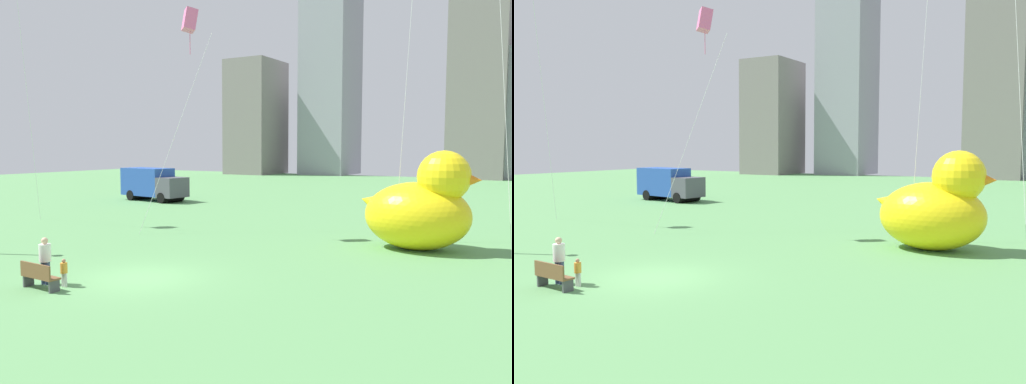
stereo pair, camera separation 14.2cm
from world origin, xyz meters
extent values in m
plane|color=#599356|center=(0.00, 0.00, 0.00)|extent=(140.00, 140.00, 0.00)
cube|color=brown|center=(-1.86, -2.78, 0.42)|extent=(1.58, 0.54, 0.06)
cube|color=brown|center=(-1.87, -2.97, 0.68)|extent=(1.55, 0.15, 0.45)
cube|color=#47474C|center=(-2.55, -2.74, 0.20)|extent=(0.10, 0.37, 0.39)
cube|color=#47474C|center=(-1.16, -2.82, 0.20)|extent=(0.10, 0.37, 0.39)
cylinder|color=#38476B|center=(-2.34, -2.29, 0.40)|extent=(0.18, 0.18, 0.80)
cylinder|color=#38476B|center=(-2.14, -2.29, 0.40)|extent=(0.18, 0.18, 0.80)
cylinder|color=white|center=(-2.24, -2.29, 1.09)|extent=(0.40, 0.40, 0.60)
sphere|color=#D8AD8C|center=(-2.24, -2.29, 1.51)|extent=(0.23, 0.23, 0.23)
cylinder|color=silver|center=(-1.50, -2.19, 0.23)|extent=(0.11, 0.11, 0.47)
cylinder|color=silver|center=(-1.38, -2.19, 0.23)|extent=(0.11, 0.11, 0.47)
cylinder|color=gold|center=(-1.44, -2.19, 0.64)|extent=(0.23, 0.23, 0.35)
sphere|color=#A87C5B|center=(-1.44, -2.19, 0.89)|extent=(0.14, 0.14, 0.14)
ellipsoid|color=yellow|center=(7.25, 10.31, 1.55)|extent=(4.76, 3.52, 3.10)
sphere|color=yellow|center=(8.39, 10.31, 3.39)|extent=(2.32, 2.32, 2.32)
cone|color=orange|center=(9.43, 10.31, 3.27)|extent=(1.04, 1.04, 1.04)
cone|color=yellow|center=(5.18, 10.31, 2.07)|extent=(1.42, 1.24, 1.49)
cube|color=#264CA5|center=(-18.70, 21.16, 1.65)|extent=(4.88, 2.91, 2.40)
cube|color=#4C4C56|center=(-15.53, 20.72, 1.29)|extent=(2.09, 2.52, 1.68)
cylinder|color=black|center=(-15.73, 20.75, 0.45)|extent=(1.22, 2.50, 0.90)
cylinder|color=black|center=(-19.70, 21.29, 0.45)|extent=(1.22, 2.50, 0.90)
cube|color=gray|center=(-34.00, 66.61, 9.86)|extent=(7.80, 9.93, 19.73)
cube|color=gray|center=(-22.00, 71.62, 20.14)|extent=(7.96, 9.88, 40.29)
cube|color=gray|center=(2.00, 72.37, 18.32)|extent=(8.00, 11.58, 36.63)
cylinder|color=silver|center=(10.51, 12.13, 7.27)|extent=(1.47, 3.61, 14.55)
cylinder|color=silver|center=(-5.57, 8.97, 5.54)|extent=(2.28, 3.77, 11.10)
cube|color=pink|center=(-3.70, 7.84, 11.09)|extent=(0.88, 1.08, 1.26)
cylinder|color=pink|center=(-3.70, 7.84, 10.19)|extent=(0.04, 0.04, 1.60)
cylinder|color=silver|center=(6.05, 12.98, 9.95)|extent=(0.15, 3.14, 19.90)
cylinder|color=silver|center=(-15.13, 6.80, 6.85)|extent=(2.53, 3.00, 13.70)
camera|label=1|loc=(12.79, -13.80, 4.68)|focal=36.60mm
camera|label=2|loc=(12.91, -13.73, 4.68)|focal=36.60mm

